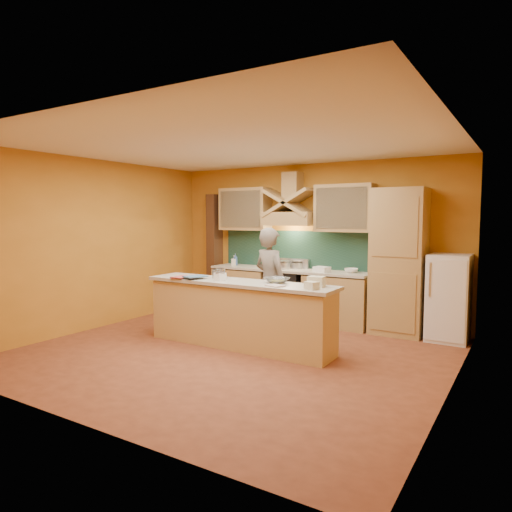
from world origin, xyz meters
The scene contains 36 objects.
floor centered at (0.00, 0.00, 0.00)m, with size 5.50×5.00×0.01m, color brown.
ceiling centered at (0.00, 0.00, 2.80)m, with size 5.50×5.00×0.01m, color white.
wall_back centered at (0.00, 2.50, 1.40)m, with size 5.50×0.02×2.80m, color #C17C25.
wall_front centered at (0.00, -2.50, 1.40)m, with size 5.50×0.02×2.80m, color #C17C25.
wall_left centered at (-2.75, 0.00, 1.40)m, with size 0.02×5.00×2.80m, color #C17C25.
wall_right centered at (2.75, 0.00, 1.40)m, with size 0.02×5.00×2.80m, color #C17C25.
base_cabinet_left centered at (-1.25, 2.20, 0.43)m, with size 1.10×0.60×0.86m, color tan.
base_cabinet_right centered at (0.65, 2.20, 0.43)m, with size 1.10×0.60×0.86m, color tan.
counter_top centered at (-0.30, 2.20, 0.90)m, with size 3.00×0.62×0.04m, color #BAB19E.
stove centered at (-0.30, 2.20, 0.45)m, with size 0.60×0.58×0.90m, color black.
backsplash centered at (-0.30, 2.48, 1.25)m, with size 3.00×0.03×0.70m, color #17342A.
range_hood centered at (-0.30, 2.25, 1.82)m, with size 0.92×0.50×0.24m, color tan.
hood_chimney centered at (-0.30, 2.35, 2.40)m, with size 0.30×0.30×0.50m, color tan.
upper_cabinet_left centered at (-1.30, 2.33, 2.00)m, with size 1.00×0.35×0.80m, color tan.
upper_cabinet_right centered at (0.70, 2.33, 2.00)m, with size 1.00×0.35×0.80m, color tan.
pantry_column centered at (1.65, 2.20, 1.15)m, with size 0.80×0.60×2.30m, color tan.
fridge centered at (2.40, 2.20, 0.65)m, with size 0.58×0.60×1.30m, color white.
trim_column_left centered at (-2.05, 2.35, 1.15)m, with size 0.20×0.30×2.30m, color #472816.
island_body centered at (-0.10, 0.30, 0.44)m, with size 2.80×0.55×0.88m, color tan.
island_top centered at (-0.10, 0.30, 0.92)m, with size 2.90×0.62×0.05m, color #BAB19E.
person centered at (0.00, 1.02, 0.85)m, with size 0.62×0.40×1.69m, color #70665B.
pot_large centered at (-0.39, 2.17, 0.97)m, with size 0.26×0.26×0.14m, color #B9BAC1.
pot_small centered at (-0.20, 2.36, 0.97)m, with size 0.22×0.22×0.13m, color #B1B2B8.
soap_bottle_a centered at (-1.47, 2.19, 1.02)m, with size 0.09×0.09×0.19m, color white.
soap_bottle_b centered at (-1.45, 2.20, 1.03)m, with size 0.09×0.09×0.23m, color #365495.
bowl_back centered at (0.85, 2.28, 0.96)m, with size 0.23×0.23×0.07m, color white.
dish_rack centered at (0.39, 2.11, 0.96)m, with size 0.25×0.20×0.09m, color white.
book_lower centered at (-1.11, 0.11, 0.96)m, with size 0.22×0.29×0.03m, color #B84941.
book_upper centered at (-0.88, 0.19, 0.98)m, with size 0.23×0.31×0.02m, color #3F678B.
jar_large centered at (-0.48, 0.38, 1.02)m, with size 0.13×0.13×0.15m, color silver.
jar_small centered at (-0.56, 0.38, 1.01)m, with size 0.13×0.13×0.13m, color silver.
kitchen_scale centered at (-0.36, 0.19, 1.00)m, with size 0.13×0.13×0.11m, color white.
mixing_bowl centered at (0.45, 0.42, 0.98)m, with size 0.32×0.32×0.08m, color white.
cloth centered at (0.57, 0.15, 0.95)m, with size 0.24×0.18×0.02m, color beige.
grocery_bag_a centered at (1.05, 0.40, 1.01)m, with size 0.21×0.17×0.14m, color beige.
grocery_bag_b centered at (1.09, 0.16, 0.99)m, with size 0.16×0.12×0.10m, color beige.
Camera 1 is at (3.44, -5.05, 1.86)m, focal length 32.00 mm.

